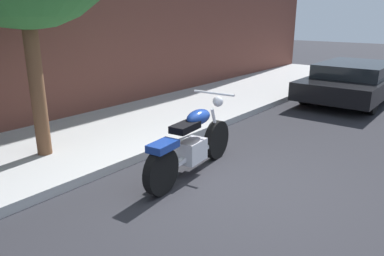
% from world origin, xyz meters
% --- Properties ---
extents(ground_plane, '(60.00, 60.00, 0.00)m').
position_xyz_m(ground_plane, '(0.00, 0.00, 0.00)').
color(ground_plane, '#28282D').
extents(sidewalk, '(24.48, 2.86, 0.14)m').
position_xyz_m(sidewalk, '(0.00, 3.05, 0.07)').
color(sidewalk, '#A9A9A9').
rests_on(sidewalk, ground).
extents(motorcycle, '(2.15, 0.70, 1.13)m').
position_xyz_m(motorcycle, '(0.15, 0.68, 0.46)').
color(motorcycle, black).
rests_on(motorcycle, ground).
extents(parked_car_black, '(4.58, 1.94, 1.03)m').
position_xyz_m(parked_car_black, '(6.95, 0.31, 0.56)').
color(parked_car_black, black).
rests_on(parked_car_black, ground).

